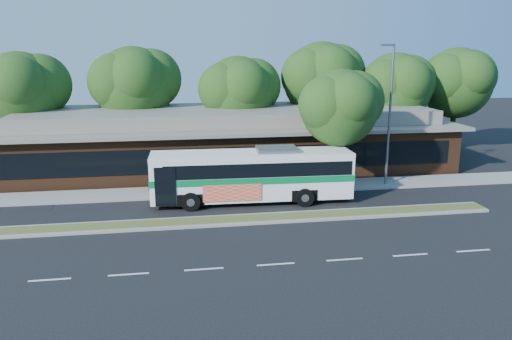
% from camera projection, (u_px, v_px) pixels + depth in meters
% --- Properties ---
extents(ground, '(120.00, 120.00, 0.00)m').
position_uv_depth(ground, '(256.00, 224.00, 25.63)').
color(ground, black).
rests_on(ground, ground).
extents(median_strip, '(26.00, 1.10, 0.15)m').
position_uv_depth(median_strip, '(255.00, 219.00, 26.19)').
color(median_strip, '#444C20').
rests_on(median_strip, ground).
extents(sidewalk, '(44.00, 2.60, 0.12)m').
position_uv_depth(sidewalk, '(240.00, 189.00, 31.76)').
color(sidewalk, gray).
rests_on(sidewalk, ground).
extents(plaza_building, '(33.20, 11.20, 4.45)m').
position_uv_depth(plaza_building, '(229.00, 139.00, 37.59)').
color(plaza_building, '#4E2C18').
rests_on(plaza_building, ground).
extents(lamp_post, '(0.93, 0.18, 9.07)m').
position_uv_depth(lamp_post, '(389.00, 111.00, 31.72)').
color(lamp_post, slate).
rests_on(lamp_post, ground).
extents(tree_bg_a, '(6.47, 5.80, 8.63)m').
position_uv_depth(tree_bg_a, '(27.00, 90.00, 36.49)').
color(tree_bg_a, black).
rests_on(tree_bg_a, ground).
extents(tree_bg_b, '(6.69, 6.00, 9.00)m').
position_uv_depth(tree_bg_b, '(139.00, 84.00, 38.64)').
color(tree_bg_b, black).
rests_on(tree_bg_b, ground).
extents(tree_bg_c, '(6.24, 5.60, 8.26)m').
position_uv_depth(tree_bg_c, '(243.00, 90.00, 39.04)').
color(tree_bg_c, black).
rests_on(tree_bg_c, ground).
extents(tree_bg_d, '(6.91, 6.20, 9.37)m').
position_uv_depth(tree_bg_d, '(326.00, 78.00, 40.92)').
color(tree_bg_d, black).
rests_on(tree_bg_d, ground).
extents(tree_bg_e, '(6.47, 5.80, 8.50)m').
position_uv_depth(tree_bg_e, '(399.00, 87.00, 41.04)').
color(tree_bg_e, black).
rests_on(tree_bg_e, ground).
extents(tree_bg_f, '(6.69, 6.00, 8.92)m').
position_uv_depth(tree_bg_f, '(460.00, 81.00, 42.87)').
color(tree_bg_f, black).
rests_on(tree_bg_f, ground).
extents(transit_bus, '(11.70, 3.00, 3.26)m').
position_uv_depth(transit_bus, '(253.00, 172.00, 28.91)').
color(transit_bus, white).
rests_on(transit_bus, ground).
extents(sedan, '(5.25, 3.28, 1.42)m').
position_uv_depth(sedan, '(6.00, 177.00, 32.30)').
color(sedan, '#A2A6A9').
rests_on(sedan, ground).
extents(sidewalk_tree, '(5.28, 4.74, 7.64)m').
position_uv_depth(sidewalk_tree, '(344.00, 106.00, 30.54)').
color(sidewalk_tree, black).
rests_on(sidewalk_tree, ground).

